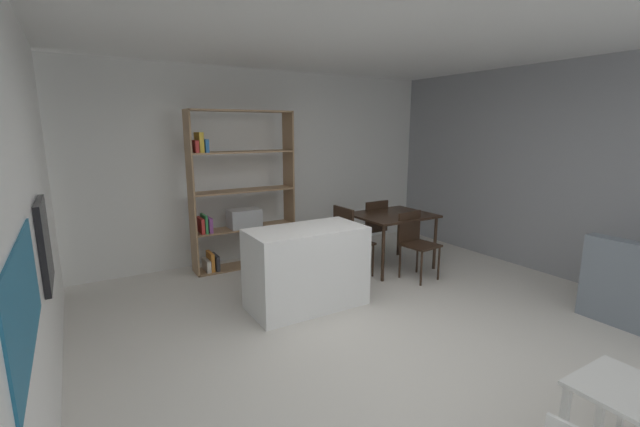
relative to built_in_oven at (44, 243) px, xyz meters
The scene contains 13 objects.
ground_plane 2.80m from the built_in_oven, 12.86° to the right, with size 8.82×8.82×0.00m, color beige.
ceiling_slab 3.04m from the built_in_oven, 12.86° to the right, with size 6.42×6.12×0.06m.
back_partition 3.51m from the built_in_oven, 44.70° to the left, with size 6.42×0.06×2.79m, color silver.
right_partition_gray 5.70m from the built_in_oven, ahead, with size 0.06×6.12×2.79m, color gray.
cabinet_niche_splashback 1.25m from the built_in_oven, 90.76° to the right, with size 0.01×1.19×0.51m.
built_in_oven is the anchor object (origin of this frame).
kitchen_island 2.46m from the built_in_oven, ahead, with size 1.27×0.66×0.89m, color white.
open_bookshelf 2.99m from the built_in_oven, 43.98° to the left, with size 1.45×0.33×2.19m.
child_table 3.80m from the built_in_oven, 41.92° to the right, with size 0.53×0.50×0.52m.
dining_table 4.12m from the built_in_oven, 13.17° to the left, with size 1.05×0.87×0.77m.
dining_chair_near 4.06m from the built_in_oven, ahead, with size 0.45×0.46×0.87m.
dining_chair_far 4.27m from the built_in_oven, 19.23° to the left, with size 0.42×0.44×0.90m.
dining_chair_island_side 3.43m from the built_in_oven, 16.00° to the left, with size 0.42×0.43×0.95m.
Camera 1 is at (-2.26, -2.80, 1.95)m, focal length 23.12 mm.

